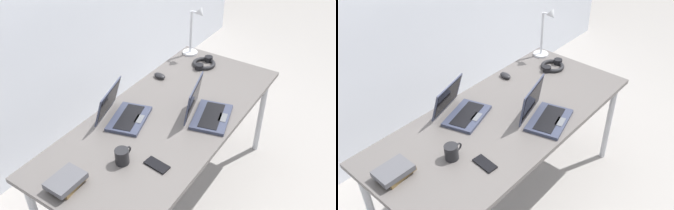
% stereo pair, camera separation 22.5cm
% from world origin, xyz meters
% --- Properties ---
extents(ground_plane, '(12.00, 12.00, 0.00)m').
position_xyz_m(ground_plane, '(0.00, 0.00, 0.00)').
color(ground_plane, gray).
extents(desk, '(1.80, 0.80, 0.74)m').
position_xyz_m(desk, '(0.00, 0.00, 0.68)').
color(desk, '#595451').
rests_on(desk, ground_plane).
extents(desk_lamp, '(0.12, 0.18, 0.40)m').
position_xyz_m(desk_lamp, '(0.80, 0.28, 0.94)').
color(desk_lamp, silver).
rests_on(desk_lamp, desk).
extents(laptop_front_left, '(0.36, 0.32, 0.23)m').
position_xyz_m(laptop_front_left, '(0.12, -0.21, 0.79)').
color(laptop_front_left, '#33384C').
rests_on(laptop_front_left, desk).
extents(laptop_near_mouse, '(0.36, 0.34, 0.21)m').
position_xyz_m(laptop_near_mouse, '(-0.18, 0.21, 0.78)').
color(laptop_near_mouse, '#33384C').
rests_on(laptop_near_mouse, desk).
extents(computer_mouse, '(0.07, 0.10, 0.03)m').
position_xyz_m(computer_mouse, '(0.35, 0.30, 0.76)').
color(computer_mouse, black).
rests_on(computer_mouse, desk).
extents(cell_phone, '(0.08, 0.14, 0.01)m').
position_xyz_m(cell_phone, '(-0.40, -0.19, 0.74)').
color(cell_phone, black).
rests_on(cell_phone, desk).
extents(headphones, '(0.21, 0.18, 0.04)m').
position_xyz_m(headphones, '(0.69, 0.12, 0.76)').
color(headphones, black).
rests_on(headphones, desk).
extents(book_stack, '(0.20, 0.14, 0.06)m').
position_xyz_m(book_stack, '(-0.76, 0.10, 0.77)').
color(book_stack, brown).
rests_on(book_stack, desk).
extents(coffee_mug, '(0.11, 0.08, 0.09)m').
position_xyz_m(coffee_mug, '(-0.48, -0.03, 0.78)').
color(coffee_mug, black).
rests_on(coffee_mug, desk).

